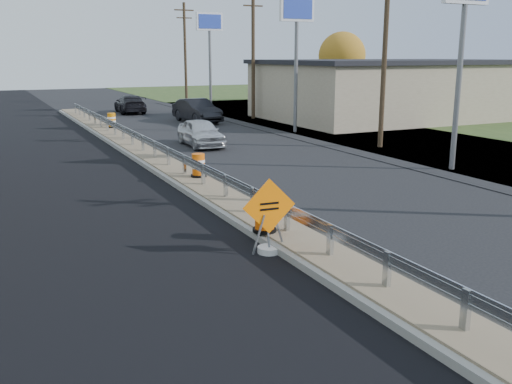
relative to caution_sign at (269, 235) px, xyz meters
name	(u,v)px	position (x,y,z in m)	size (l,w,h in m)	color
ground	(253,219)	(0.90, 2.76, -0.46)	(140.00, 140.00, 0.00)	black
milled_overlay	(50,171)	(-3.50, 12.76, -0.46)	(7.20, 120.00, 0.01)	black
median	(169,167)	(0.90, 10.76, -0.35)	(1.60, 55.00, 0.23)	gray
guardrail	(161,149)	(0.90, 11.76, 0.26)	(0.10, 46.15, 0.72)	silver
retail_building_near	(392,89)	(21.89, 22.76, 1.69)	(18.50, 12.50, 4.27)	tan
pylon_sign_south	(465,5)	(11.40, 5.76, 6.01)	(2.20, 0.30, 7.90)	slate
pylon_sign_mid	(297,22)	(11.40, 18.76, 6.01)	(2.20, 0.30, 7.90)	slate
pylon_sign_north	(210,31)	(11.40, 32.76, 6.01)	(2.20, 0.30, 7.90)	slate
utility_pole_smid	(385,48)	(12.40, 11.76, 4.47)	(1.90, 0.26, 9.40)	#473523
utility_pole_nmid	(253,50)	(12.40, 26.76, 4.47)	(1.90, 0.26, 9.40)	#473523
utility_pole_north	(185,51)	(12.40, 41.76, 4.47)	(1.90, 0.26, 9.40)	#473523
tree_far_yellow	(342,56)	(26.90, 36.76, 4.08)	(4.62, 4.62, 6.86)	#473523
caution_sign	(269,235)	(0.00, 0.00, 0.00)	(1.32, 0.55, 1.82)	white
barrel_median_near	(264,215)	(0.35, 0.93, 0.20)	(0.61, 0.61, 0.90)	black
barrel_median_mid	(198,166)	(1.18, 7.98, 0.18)	(0.58, 0.58, 0.85)	black
barrel_median_far	(112,121)	(1.45, 24.14, 0.20)	(0.61, 0.61, 0.89)	black
barrel_shoulder_far	(185,110)	(8.57, 31.06, -0.02)	(0.63, 0.63, 0.92)	black
car_silver	(201,133)	(4.34, 16.19, 0.24)	(1.65, 4.10, 1.40)	silver
car_dark_mid	(197,111)	(7.90, 26.50, 0.35)	(1.72, 4.92, 1.62)	black
car_dark_far	(130,104)	(5.29, 35.16, 0.26)	(2.03, 4.98, 1.45)	black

